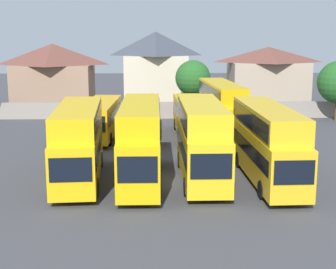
# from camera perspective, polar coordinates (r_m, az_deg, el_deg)

# --- Properties ---
(ground) EXTENTS (140.00, 140.00, 0.00)m
(ground) POSITION_cam_1_polar(r_m,az_deg,el_deg) (49.87, -0.55, 0.64)
(ground) COLOR #424247
(depot_boundary_wall) EXTENTS (56.00, 0.50, 1.80)m
(depot_boundary_wall) POSITION_cam_1_polar(r_m,az_deg,el_deg) (55.98, -0.69, 2.76)
(depot_boundary_wall) COLOR gray
(depot_boundary_wall) RESTS_ON ground
(bus_1) EXTENTS (3.21, 10.67, 4.79)m
(bus_1) POSITION_cam_1_polar(r_m,az_deg,el_deg) (32.43, -10.07, -0.55)
(bus_1) COLOR yellow
(bus_1) RESTS_ON ground
(bus_2) EXTENTS (2.58, 11.11, 5.00)m
(bus_2) POSITION_cam_1_polar(r_m,az_deg,el_deg) (31.82, -3.13, -0.42)
(bus_2) COLOR #E3B70E
(bus_2) RESTS_ON ground
(bus_3) EXTENTS (2.69, 10.24, 4.99)m
(bus_3) POSITION_cam_1_polar(r_m,az_deg,el_deg) (32.13, 3.82, -0.31)
(bus_3) COLOR yellow
(bus_3) RESTS_ON ground
(bus_4) EXTENTS (2.75, 11.28, 4.76)m
(bus_4) POSITION_cam_1_polar(r_m,az_deg,el_deg) (32.47, 11.18, -0.60)
(bus_4) COLOR gold
(bus_4) RESTS_ON ground
(bus_5) EXTENTS (3.06, 10.50, 3.27)m
(bus_5) POSITION_cam_1_polar(r_m,az_deg,el_deg) (45.77, -7.58, 1.95)
(bus_5) COLOR #F2AD0F
(bus_5) RESTS_ON ground
(bus_6) EXTENTS (2.73, 10.65, 3.34)m
(bus_6) POSITION_cam_1_polar(r_m,az_deg,el_deg) (45.55, -3.11, 2.03)
(bus_6) COLOR #F3AE1A
(bus_6) RESTS_ON ground
(bus_7) EXTENTS (2.90, 10.77, 3.33)m
(bus_7) POSITION_cam_1_polar(r_m,az_deg,el_deg) (46.02, 2.66, 2.12)
(bus_7) COLOR #E9B30A
(bus_7) RESTS_ON ground
(bus_8) EXTENTS (3.18, 11.72, 4.85)m
(bus_8) POSITION_cam_1_polar(r_m,az_deg,el_deg) (46.41, 6.09, 3.19)
(bus_8) COLOR gold
(bus_8) RESTS_ON ground
(house_terrace_left) EXTENTS (10.15, 7.60, 7.99)m
(house_terrace_left) POSITION_cam_1_polar(r_m,az_deg,el_deg) (66.22, -12.79, 6.59)
(house_terrace_left) COLOR #9E7A60
(house_terrace_left) RESTS_ON ground
(house_terrace_centre) EXTENTS (8.38, 6.44, 9.47)m
(house_terrace_centre) POSITION_cam_1_polar(r_m,az_deg,el_deg) (65.37, -1.37, 7.48)
(house_terrace_centre) COLOR beige
(house_terrace_centre) RESTS_ON ground
(house_terrace_right) EXTENTS (10.13, 7.21, 7.56)m
(house_terrace_right) POSITION_cam_1_polar(r_m,az_deg,el_deg) (66.92, 11.17, 6.51)
(house_terrace_right) COLOR tan
(house_terrace_right) RESTS_ON ground
(tree_right_of_lot) EXTENTS (4.05, 4.05, 6.27)m
(tree_right_of_lot) POSITION_cam_1_polar(r_m,az_deg,el_deg) (58.25, 2.83, 6.38)
(tree_right_of_lot) COLOR brown
(tree_right_of_lot) RESTS_ON ground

